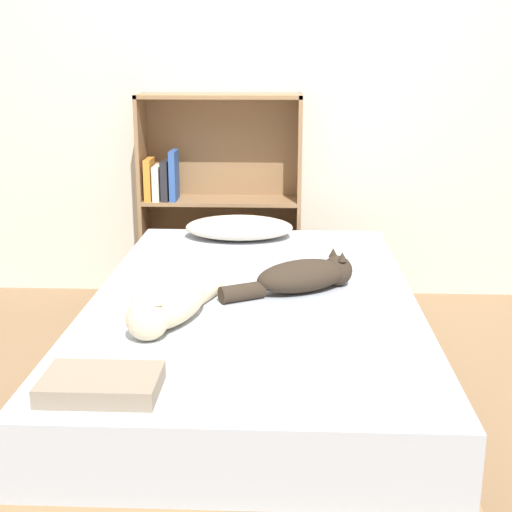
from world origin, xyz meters
TOP-DOWN VIEW (x-y plane):
  - ground_plane at (0.00, 0.00)m, footprint 8.00×8.00m
  - wall_back at (0.00, 1.39)m, footprint 8.00×0.06m
  - bed at (0.00, 0.00)m, footprint 1.20×2.05m
  - pillow at (-0.11, 0.83)m, footprint 0.51×0.33m
  - cat_light at (-0.26, -0.33)m, footprint 0.28×0.53m
  - cat_dark at (0.18, 0.04)m, footprint 0.50×0.35m
  - bookshelf at (-0.26, 1.26)m, footprint 0.84×0.26m
  - blanket_fold at (-0.36, -0.82)m, footprint 0.30×0.20m

SIDE VIEW (x-z plane):
  - ground_plane at x=0.00m, z-range 0.00..0.00m
  - bed at x=0.00m, z-range 0.00..0.44m
  - blanket_fold at x=-0.36m, z-range 0.45..0.50m
  - pillow at x=-0.11m, z-range 0.45..0.55m
  - cat_dark at x=0.18m, z-range 0.44..0.57m
  - cat_light at x=-0.26m, z-range 0.44..0.59m
  - bookshelf at x=-0.26m, z-range 0.01..1.11m
  - wall_back at x=0.00m, z-range 0.00..2.50m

